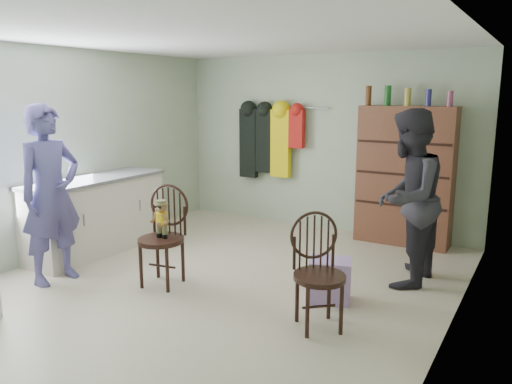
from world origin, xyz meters
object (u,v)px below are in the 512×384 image
Objects in this scene: counter at (96,215)px; chair_front at (164,229)px; chair_far at (317,267)px; dresser at (405,176)px.

chair_front is (1.45, -0.40, 0.12)m from counter.
chair_far is at bearing -12.46° from chair_front.
counter is 1.51m from chair_front.
chair_front is at bearing -122.99° from dresser.
dresser is at bearing 35.70° from counter.
chair_front is 1.76m from chair_far.
dresser reaches higher than chair_far.
chair_far is 2.80m from dresser.
chair_front is 1.06× the size of chair_far.
chair_far is at bearing -89.89° from dresser.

